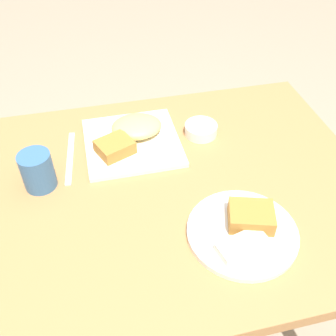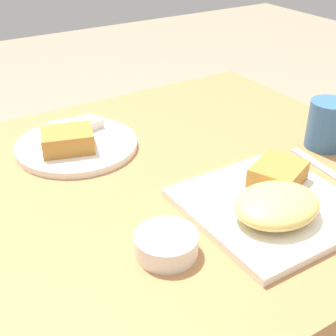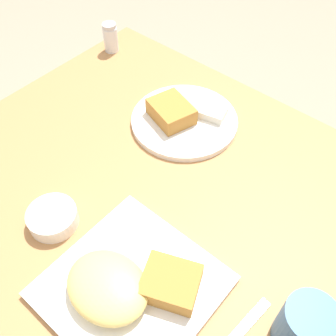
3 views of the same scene
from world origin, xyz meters
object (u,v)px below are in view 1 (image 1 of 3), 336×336
object	(u,v)px
plate_square_near	(132,137)
butter_knife	(70,157)
plate_oval_far	(244,230)
sauce_ramekin	(201,129)
coffee_mug	(37,171)

from	to	relation	value
plate_square_near	butter_knife	size ratio (longest dim) A/B	1.20
plate_oval_far	butter_knife	bearing A→B (deg)	-43.77
plate_square_near	sauce_ramekin	distance (m)	0.20
plate_oval_far	coffee_mug	distance (m)	0.52
plate_oval_far	sauce_ramekin	bearing A→B (deg)	-91.69
plate_square_near	sauce_ramekin	world-z (taller)	plate_square_near
sauce_ramekin	coffee_mug	xyz separation A→B (m)	(0.46, 0.11, 0.03)
plate_square_near	coffee_mug	bearing A→B (deg)	24.91
sauce_ramekin	coffee_mug	world-z (taller)	coffee_mug
plate_square_near	plate_oval_far	size ratio (longest dim) A/B	1.05
sauce_ramekin	butter_knife	size ratio (longest dim) A/B	0.43
plate_oval_far	sauce_ramekin	xyz separation A→B (m)	(-0.01, -0.38, 0.00)
plate_square_near	coffee_mug	size ratio (longest dim) A/B	2.64
coffee_mug	plate_square_near	bearing A→B (deg)	-155.09
plate_oval_far	butter_knife	distance (m)	0.51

